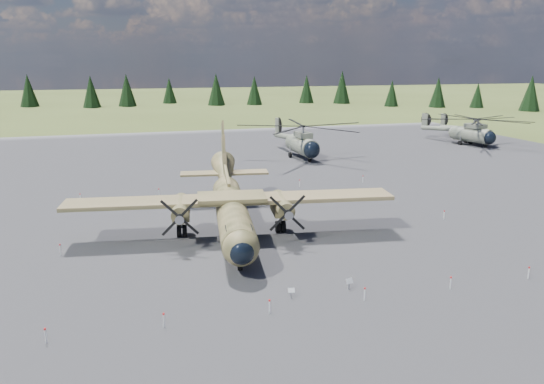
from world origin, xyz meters
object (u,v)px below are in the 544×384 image
object	(u,v)px
helicopter_near	(302,135)
helicopter_far	(477,126)
helicopter_mid	(472,126)
transport_plane	(231,204)

from	to	relation	value
helicopter_near	helicopter_far	bearing A→B (deg)	7.21
helicopter_mid	transport_plane	bearing A→B (deg)	-158.13
helicopter_near	helicopter_mid	bearing A→B (deg)	4.89
helicopter_mid	helicopter_far	world-z (taller)	helicopter_mid
helicopter_near	helicopter_mid	xyz separation A→B (m)	(32.06, 3.77, -0.22)
transport_plane	helicopter_near	xyz separation A→B (m)	(17.32, 31.62, 1.03)
helicopter_mid	helicopter_far	distance (m)	2.80
helicopter_near	helicopter_far	size ratio (longest dim) A/B	1.16
transport_plane	helicopter_far	world-z (taller)	transport_plane
transport_plane	helicopter_mid	xyz separation A→B (m)	(49.38, 35.38, 0.81)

